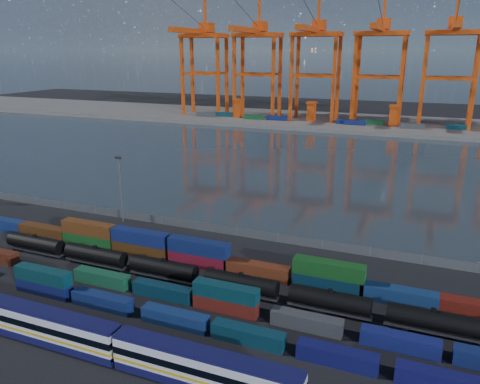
% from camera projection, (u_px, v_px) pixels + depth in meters
% --- Properties ---
extents(ground, '(700.00, 700.00, 0.00)m').
position_uv_depth(ground, '(177.00, 291.00, 83.11)').
color(ground, black).
rests_on(ground, ground).
extents(harbor_water, '(700.00, 700.00, 0.00)m').
position_uv_depth(harbor_water, '(315.00, 164.00, 176.17)').
color(harbor_water, '#273239').
rests_on(harbor_water, ground).
extents(far_quay, '(700.00, 70.00, 2.00)m').
position_uv_depth(far_quay, '(358.00, 123.00, 268.94)').
color(far_quay, '#514F4C').
rests_on(far_quay, ground).
extents(passenger_train, '(77.43, 3.14, 5.39)m').
position_uv_depth(passenger_train, '(44.00, 326.00, 67.79)').
color(passenger_train, silver).
rests_on(passenger_train, ground).
extents(container_row_south, '(125.54, 2.25, 4.79)m').
position_uv_depth(container_row_south, '(100.00, 297.00, 77.49)').
color(container_row_south, '#484B4E').
rests_on(container_row_south, ground).
extents(container_row_mid, '(140.39, 2.25, 4.80)m').
position_uv_depth(container_row_mid, '(179.00, 293.00, 79.52)').
color(container_row_mid, '#46494C').
rests_on(container_row_mid, ground).
extents(container_row_north, '(141.71, 2.57, 5.48)m').
position_uv_depth(container_row_north, '(192.00, 255.00, 92.79)').
color(container_row_north, '#131053').
rests_on(container_row_north, ground).
extents(tanker_string, '(122.22, 2.95, 4.22)m').
position_uv_depth(tanker_string, '(284.00, 292.00, 78.50)').
color(tanker_string, black).
rests_on(tanker_string, ground).
extents(waterfront_fence, '(160.12, 0.12, 2.20)m').
position_uv_depth(waterfront_fence, '(237.00, 232.00, 107.63)').
color(waterfront_fence, '#595B5E').
rests_on(waterfront_fence, ground).
extents(yard_light_mast, '(1.60, 0.40, 16.60)m').
position_uv_depth(yard_light_mast, '(120.00, 186.00, 114.26)').
color(yard_light_mast, slate).
rests_on(yard_light_mast, ground).
extents(gantry_cranes, '(202.53, 52.86, 71.58)m').
position_uv_depth(gantry_cranes, '(347.00, 45.00, 253.07)').
color(gantry_cranes, '#D9470F').
rests_on(gantry_cranes, ground).
extents(quay_containers, '(172.58, 10.99, 2.60)m').
position_uv_depth(quay_containers, '(334.00, 121.00, 259.35)').
color(quay_containers, navy).
rests_on(quay_containers, far_quay).
extents(straddle_carriers, '(140.00, 7.00, 11.10)m').
position_uv_depth(straddle_carriers, '(351.00, 113.00, 259.00)').
color(straddle_carriers, '#D9470F').
rests_on(straddle_carriers, far_quay).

